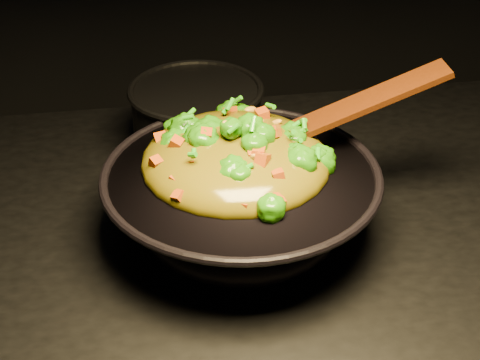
{
  "coord_description": "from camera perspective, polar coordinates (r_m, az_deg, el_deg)",
  "views": [
    {
      "loc": [
        -0.18,
        -0.72,
        1.51
      ],
      "look_at": [
        -0.06,
        0.06,
        0.98
      ],
      "focal_mm": 55.0,
      "sensor_mm": 36.0,
      "label": 1
    }
  ],
  "objects": [
    {
      "name": "stir_fry",
      "position": [
        0.93,
        -0.33,
        3.44
      ],
      "size": [
        0.26,
        0.26,
        0.09
      ],
      "primitive_type": null,
      "rotation": [
        0.0,
        0.0,
        0.05
      ],
      "color": "#267108",
      "rests_on": "wok"
    },
    {
      "name": "back_pot",
      "position": [
        1.15,
        -3.36,
        4.7
      ],
      "size": [
        0.25,
        0.25,
        0.11
      ],
      "primitive_type": "cylinder",
      "rotation": [
        0.0,
        0.0,
        -0.33
      ],
      "color": "black",
      "rests_on": "stovetop"
    },
    {
      "name": "wok",
      "position": [
        0.96,
        0.1,
        -2.01
      ],
      "size": [
        0.35,
        0.35,
        0.1
      ],
      "primitive_type": null,
      "rotation": [
        0.0,
        0.0,
        -0.02
      ],
      "color": "black",
      "rests_on": "stovetop"
    },
    {
      "name": "spatula",
      "position": [
        0.98,
        7.77,
        5.21
      ],
      "size": [
        0.28,
        0.05,
        0.12
      ],
      "primitive_type": "cube",
      "rotation": [
        0.0,
        -0.38,
        -0.03
      ],
      "color": "#381807",
      "rests_on": "wok"
    }
  ]
}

